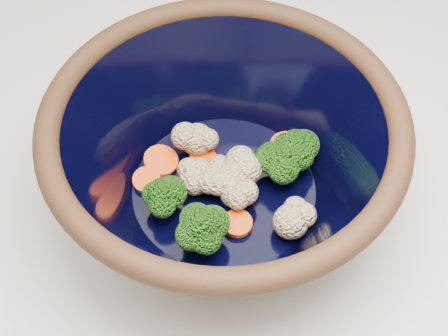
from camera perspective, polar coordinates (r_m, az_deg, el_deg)
counter at (r=1.03m, az=-4.03°, el=-14.47°), size 1.20×1.20×0.90m
mixing_bowl at (r=0.54m, az=0.00°, el=0.81°), size 0.30×0.30×0.13m
vegetable_pile at (r=0.55m, az=0.53°, el=-1.23°), size 0.17×0.16×0.06m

